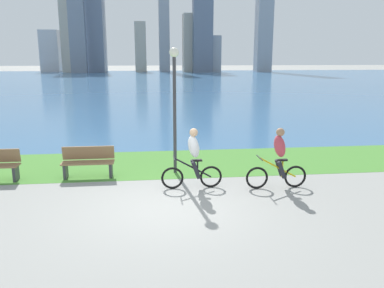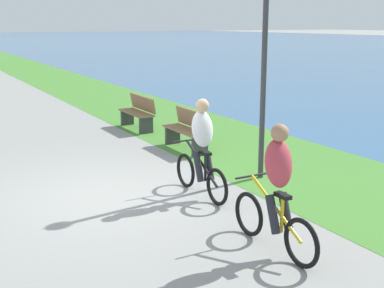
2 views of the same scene
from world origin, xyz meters
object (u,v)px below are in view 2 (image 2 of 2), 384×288
Objects in this scene: cyclist_lead at (202,148)px; lamppost_tall at (265,44)px; bench_near_path at (188,130)px; bench_far_along_path at (138,113)px; cyclist_trailing at (277,189)px.

lamppost_tall is at bearing 104.26° from cyclist_lead.
cyclist_lead is 0.44× the size of lamppost_tall.
lamppost_tall is (2.56, 0.15, 2.01)m from bench_near_path.
lamppost_tall is (5.23, 0.23, 2.01)m from bench_far_along_path.
bench_near_path is 0.40× the size of lamppost_tall.
lamppost_tall reaches higher than bench_near_path.
bench_far_along_path is 5.60m from lamppost_tall.
cyclist_trailing is 1.11× the size of bench_near_path.
cyclist_lead is at bearing 173.79° from cyclist_trailing.
cyclist_trailing is at bearing -10.91° from bench_far_along_path.
cyclist_trailing is 1.11× the size of bench_far_along_path.
cyclist_lead is at bearing -75.74° from lamppost_tall.
cyclist_trailing is 0.45× the size of lamppost_tall.
cyclist_lead reaches higher than bench_near_path.
bench_near_path is (-2.94, 1.35, -0.38)m from cyclist_lead.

